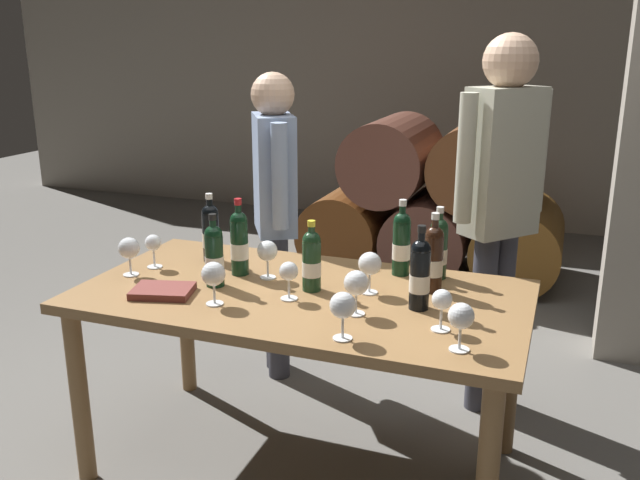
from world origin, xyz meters
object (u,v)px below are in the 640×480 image
wine_bottle_7 (420,273)px  wine_bottle_1 (433,258)px  wine_bottle_2 (438,247)px  wine_bottle_0 (211,232)px  wine_bottle_3 (239,242)px  dining_table (302,314)px  taster_seated_left (275,201)px  wine_glass_1 (461,317)px  wine_glass_3 (289,273)px  wine_glass_9 (267,252)px  sommelier_presenting (500,192)px  tasting_notebook (163,291)px  wine_glass_6 (153,244)px  wine_glass_5 (129,249)px  wine_glass_4 (343,306)px  wine_bottle_5 (401,243)px  wine_bottle_4 (312,260)px  wine_glass_7 (213,275)px  wine_glass_0 (370,265)px  wine_glass_8 (442,302)px  wine_glass_2 (356,284)px  wine_bottle_6 (214,255)px

wine_bottle_7 → wine_bottle_1: bearing=86.7°
wine_bottle_2 → wine_bottle_7: (0.00, -0.35, 0.01)m
wine_bottle_0 → wine_bottle_1: wine_bottle_1 is taller
wine_bottle_2 → wine_bottle_3: wine_bottle_3 is taller
dining_table → taster_seated_left: 0.88m
taster_seated_left → wine_bottle_7: bearing=-39.6°
wine_glass_1 → wine_glass_3: 0.70m
wine_glass_9 → sommelier_presenting: 1.07m
wine_glass_9 → tasting_notebook: 0.44m
wine_bottle_1 → wine_glass_1: bearing=-69.3°
wine_bottle_0 → taster_seated_left: size_ratio=0.19×
wine_bottle_0 → wine_glass_6: size_ratio=2.08×
wine_bottle_0 → wine_glass_5: size_ratio=1.87×
wine_bottle_1 → wine_glass_4: 0.56m
wine_bottle_5 → wine_bottle_7: wine_bottle_5 is taller
wine_bottle_4 → wine_glass_5: (-0.75, -0.10, -0.01)m
dining_table → wine_glass_7: size_ratio=10.54×
wine_bottle_0 → wine_glass_0: bearing=-10.6°
tasting_notebook → sommelier_presenting: sommelier_presenting is taller
wine_bottle_0 → sommelier_presenting: sommelier_presenting is taller
wine_bottle_4 → taster_seated_left: 0.83m
dining_table → wine_glass_8: 0.62m
tasting_notebook → wine_glass_2: bearing=-9.6°
dining_table → sommelier_presenting: (0.64, 0.75, 0.37)m
wine_bottle_7 → wine_glass_1: wine_bottle_7 is taller
wine_bottle_0 → wine_bottle_7: 0.99m
wine_bottle_1 → wine_bottle_5: (-0.16, 0.15, 0.00)m
wine_bottle_4 → wine_glass_5: bearing=-172.6°
wine_bottle_6 → wine_glass_3: size_ratio=1.99×
wine_bottle_6 → wine_bottle_0: bearing=121.6°
wine_glass_9 → wine_bottle_1: bearing=7.1°
wine_glass_2 → wine_bottle_0: bearing=155.0°
wine_bottle_4 → wine_glass_4: size_ratio=1.73×
wine_glass_4 → wine_glass_5: bearing=164.3°
wine_bottle_7 → wine_glass_4: size_ratio=1.93×
taster_seated_left → wine_glass_8: bearing=-41.9°
wine_bottle_0 → wine_glass_6: bearing=-137.6°
wine_glass_5 → taster_seated_left: 0.84m
wine_glass_3 → wine_glass_6: 0.69m
dining_table → wine_glass_1: 0.74m
wine_bottle_4 → wine_bottle_5: bearing=47.2°
wine_glass_0 → wine_glass_7: size_ratio=1.00×
dining_table → wine_bottle_4: size_ratio=6.16×
wine_bottle_1 → wine_bottle_4: (-0.44, -0.15, -0.01)m
wine_bottle_5 → taster_seated_left: 0.83m
wine_bottle_0 → wine_glass_1: size_ratio=1.92×
wine_bottle_1 → wine_glass_6: bearing=-173.8°
wine_bottle_0 → sommelier_presenting: size_ratio=0.17×
wine_bottle_4 → wine_bottle_7: (0.43, -0.04, 0.01)m
taster_seated_left → wine_bottle_0: bearing=-98.8°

